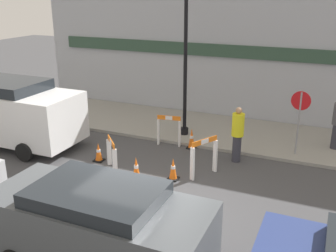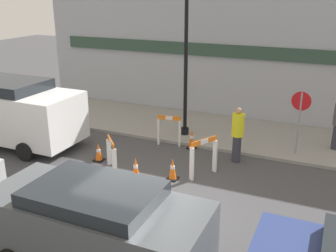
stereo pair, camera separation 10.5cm
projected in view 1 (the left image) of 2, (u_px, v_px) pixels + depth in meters
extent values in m
plane|color=#424244|center=(149.00, 216.00, 9.37)|extent=(60.00, 60.00, 0.00)
cube|color=gray|center=(222.00, 131.00, 14.81)|extent=(18.00, 3.61, 0.11)
cube|color=#A3A8B2|center=(239.00, 53.00, 15.56)|extent=(18.00, 0.12, 5.50)
cube|color=#2D4738|center=(238.00, 52.00, 15.45)|extent=(16.20, 0.10, 0.50)
cylinder|color=black|center=(184.00, 131.00, 14.37)|extent=(0.29, 0.29, 0.24)
cylinder|color=black|center=(185.00, 65.00, 13.57)|extent=(0.13, 0.13, 5.07)
cylinder|color=gray|center=(298.00, 124.00, 12.33)|extent=(0.06, 0.06, 2.04)
cylinder|color=red|center=(301.00, 101.00, 12.09)|extent=(0.60, 0.07, 0.60)
cube|color=white|center=(180.00, 134.00, 13.41)|extent=(0.08, 0.14, 0.92)
cube|color=white|center=(158.00, 132.00, 13.59)|extent=(0.08, 0.14, 0.92)
cube|color=orange|center=(169.00, 118.00, 13.32)|extent=(0.81, 0.15, 0.15)
cube|color=white|center=(169.00, 118.00, 13.32)|extent=(0.25, 0.07, 0.14)
cube|color=white|center=(109.00, 152.00, 12.00)|extent=(0.14, 0.13, 0.84)
cube|color=white|center=(115.00, 163.00, 11.26)|extent=(0.14, 0.13, 0.84)
cube|color=orange|center=(111.00, 142.00, 11.47)|extent=(0.62, 0.67, 0.15)
cube|color=white|center=(111.00, 142.00, 11.47)|extent=(0.20, 0.22, 0.14)
cube|color=white|center=(192.00, 164.00, 11.00)|extent=(0.14, 0.12, 0.99)
cube|color=white|center=(215.00, 156.00, 11.53)|extent=(0.14, 0.12, 0.99)
cube|color=orange|center=(205.00, 141.00, 11.08)|extent=(0.47, 0.86, 0.15)
cube|color=white|center=(205.00, 141.00, 11.08)|extent=(0.16, 0.27, 0.14)
cube|color=black|center=(191.00, 148.00, 13.38)|extent=(0.30, 0.30, 0.04)
cone|color=orange|center=(192.00, 138.00, 13.26)|extent=(0.22, 0.22, 0.68)
cylinder|color=white|center=(192.00, 137.00, 13.25)|extent=(0.13, 0.13, 0.09)
cube|color=black|center=(135.00, 186.00, 10.76)|extent=(0.30, 0.30, 0.04)
cone|color=orange|center=(134.00, 178.00, 10.68)|extent=(0.23, 0.23, 0.47)
cylinder|color=white|center=(134.00, 177.00, 10.67)|extent=(0.13, 0.13, 0.07)
cube|color=black|center=(137.00, 179.00, 11.19)|extent=(0.30, 0.30, 0.04)
cone|color=orange|center=(136.00, 168.00, 11.08)|extent=(0.23, 0.23, 0.65)
cylinder|color=white|center=(136.00, 167.00, 11.07)|extent=(0.13, 0.13, 0.09)
cube|color=black|center=(173.00, 179.00, 11.20)|extent=(0.30, 0.30, 0.04)
cone|color=orange|center=(173.00, 168.00, 11.09)|extent=(0.22, 0.22, 0.61)
cylinder|color=white|center=(173.00, 167.00, 11.08)|extent=(0.13, 0.13, 0.09)
cube|color=black|center=(99.00, 160.00, 12.40)|extent=(0.30, 0.30, 0.04)
cone|color=orange|center=(99.00, 151.00, 12.30)|extent=(0.22, 0.22, 0.56)
cylinder|color=white|center=(98.00, 151.00, 12.29)|extent=(0.13, 0.13, 0.08)
cylinder|color=#33333D|center=(237.00, 148.00, 12.25)|extent=(0.35, 0.35, 0.85)
cylinder|color=yellow|center=(238.00, 125.00, 11.99)|extent=(0.49, 0.49, 0.71)
sphere|color=tan|center=(239.00, 110.00, 11.84)|extent=(0.26, 0.26, 0.20)
cylinder|color=#33333D|center=(336.00, 136.00, 12.96)|extent=(0.36, 0.36, 0.84)
cube|color=#4C5156|center=(99.00, 228.00, 7.37)|extent=(4.27, 1.77, 1.17)
cube|color=#1E2328|center=(97.00, 200.00, 7.18)|extent=(2.35, 1.63, 0.53)
cylinder|color=black|center=(181.00, 245.00, 7.83)|extent=(0.60, 0.18, 0.60)
cylinder|color=black|center=(72.00, 216.00, 8.83)|extent=(0.60, 0.18, 0.60)
cube|color=white|center=(4.00, 112.00, 13.57)|extent=(5.56, 2.04, 1.61)
cube|color=#1E2328|center=(1.00, 90.00, 13.30)|extent=(3.06, 1.87, 0.69)
cylinder|color=black|center=(65.00, 132.00, 14.06)|extent=(0.60, 0.18, 0.60)
cylinder|color=black|center=(24.00, 152.00, 12.30)|extent=(0.60, 0.18, 0.60)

